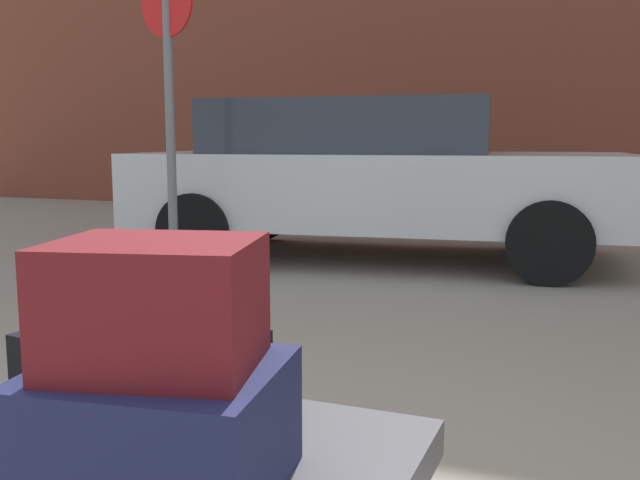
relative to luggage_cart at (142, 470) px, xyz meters
name	(u,v)px	position (x,y,z in m)	size (l,w,h in m)	color
luggage_cart	(142,470)	(0.00, 0.00, 0.00)	(1.33, 0.85, 0.34)	#4C4C51
suitcase_navy_center	(161,428)	(0.18, -0.18, 0.21)	(0.51, 0.44, 0.27)	#191E47
suitcase_black_stacked_top	(142,371)	(-0.13, 0.19, 0.18)	(0.61, 0.39, 0.22)	black
duffel_bag_maroon_topmost_pile	(157,304)	(0.18, -0.18, 0.48)	(0.41, 0.34, 0.27)	maroon
parked_car	(373,175)	(-0.90, 4.76, 0.49)	(4.51, 2.38, 1.42)	silver
no_parking_sign	(169,91)	(-2.00, 3.20, 1.17)	(0.49, 0.12, 2.32)	slate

